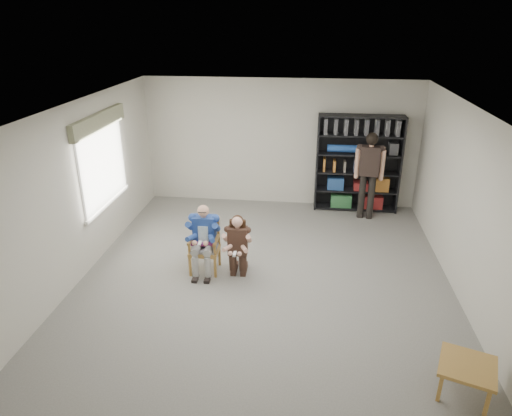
% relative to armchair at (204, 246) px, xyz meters
% --- Properties ---
extents(room_shell, '(6.00, 7.00, 2.80)m').
position_rel_armchair_xyz_m(room_shell, '(1.03, -0.26, 0.94)').
color(room_shell, beige).
rests_on(room_shell, ground).
extents(floor, '(6.00, 7.00, 0.01)m').
position_rel_armchair_xyz_m(floor, '(1.03, -0.26, -0.46)').
color(floor, slate).
rests_on(floor, ground).
extents(window_left, '(0.16, 2.00, 1.75)m').
position_rel_armchair_xyz_m(window_left, '(-1.92, 0.74, 1.17)').
color(window_left, silver).
rests_on(window_left, room_shell).
extents(armchair, '(0.54, 0.52, 0.92)m').
position_rel_armchair_xyz_m(armchair, '(0.00, 0.00, 0.00)').
color(armchair, '#A77536').
rests_on(armchair, floor).
extents(seated_man, '(0.53, 0.72, 1.19)m').
position_rel_armchair_xyz_m(seated_man, '(0.00, 0.00, 0.14)').
color(seated_man, '#1B4891').
rests_on(seated_man, floor).
extents(kneeling_woman, '(0.47, 0.74, 1.09)m').
position_rel_armchair_xyz_m(kneeling_woman, '(0.58, -0.12, 0.09)').
color(kneeling_woman, '#39261B').
rests_on(kneeling_woman, floor).
extents(bookshelf, '(1.80, 0.38, 2.10)m').
position_rel_armchair_xyz_m(bookshelf, '(2.73, 3.02, 0.59)').
color(bookshelf, black).
rests_on(bookshelf, floor).
extents(standing_man, '(0.61, 0.40, 1.84)m').
position_rel_armchair_xyz_m(standing_man, '(2.91, 2.56, 0.46)').
color(standing_man, '#2B211D').
rests_on(standing_man, floor).
extents(side_table, '(0.76, 0.76, 0.41)m').
position_rel_armchair_xyz_m(side_table, '(3.53, -2.34, -0.25)').
color(side_table, '#A77536').
rests_on(side_table, floor).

